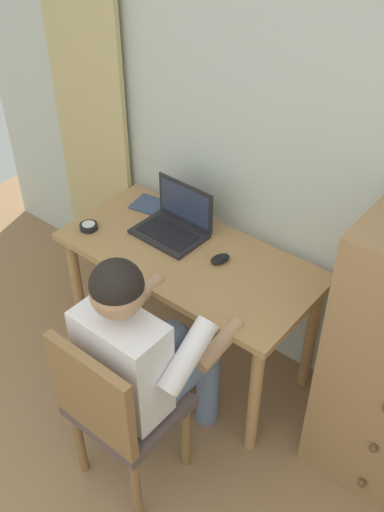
{
  "coord_description": "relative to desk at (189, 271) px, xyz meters",
  "views": [
    {
      "loc": [
        0.84,
        0.14,
        2.45
      ],
      "look_at": [
        -0.44,
        1.73,
        0.83
      ],
      "focal_mm": 41.14,
      "sensor_mm": 36.0,
      "label": 1
    }
  ],
  "objects": [
    {
      "name": "curtain_panel",
      "position": [
        -0.95,
        0.3,
        0.46
      ],
      "size": [
        0.54,
        0.03,
        2.15
      ],
      "primitive_type": "cube",
      "color": "#CCB77A",
      "rests_on": "ground_plane"
    },
    {
      "name": "notebook_pad",
      "position": [
        -0.4,
        0.19,
        0.11
      ],
      "size": [
        0.23,
        0.19,
        0.01
      ],
      "primitive_type": "cube",
      "rotation": [
        0.0,
        0.0,
        0.18
      ],
      "color": "#3D4C6B",
      "rests_on": "desk"
    },
    {
      "name": "wall_back",
      "position": [
        0.54,
        0.37,
        0.63
      ],
      "size": [
        4.8,
        0.05,
        2.5
      ],
      "primitive_type": "cube",
      "color": "silver",
      "rests_on": "ground_plane"
    },
    {
      "name": "chair",
      "position": [
        0.22,
        -0.74,
        -0.12
      ],
      "size": [
        0.42,
        0.4,
        0.89
      ],
      "color": "#5A4949",
      "rests_on": "ground_plane"
    },
    {
      "name": "desk",
      "position": [
        0.0,
        0.0,
        0.0
      ],
      "size": [
        1.26,
        0.61,
        0.73
      ],
      "color": "tan",
      "rests_on": "ground_plane"
    },
    {
      "name": "person_seated",
      "position": [
        0.22,
        -0.55,
        0.06
      ],
      "size": [
        0.53,
        0.59,
        1.21
      ],
      "color": "#6B84AD",
      "rests_on": "ground_plane"
    },
    {
      "name": "desk_clock",
      "position": [
        -0.52,
        -0.16,
        0.12
      ],
      "size": [
        0.09,
        0.09,
        0.03
      ],
      "color": "black",
      "rests_on": "desk"
    },
    {
      "name": "laptop",
      "position": [
        -0.17,
        0.1,
        0.16
      ],
      "size": [
        0.35,
        0.26,
        0.24
      ],
      "color": "#232326",
      "rests_on": "desk"
    },
    {
      "name": "computer_mouse",
      "position": [
        0.15,
        0.05,
        0.12
      ],
      "size": [
        0.09,
        0.11,
        0.03
      ],
      "primitive_type": "ellipsoid",
      "rotation": [
        0.0,
        0.0,
        -0.28
      ],
      "color": "black",
      "rests_on": "desk"
    }
  ]
}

